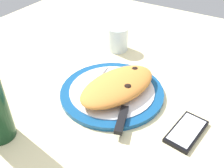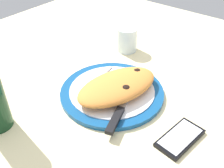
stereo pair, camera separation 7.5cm
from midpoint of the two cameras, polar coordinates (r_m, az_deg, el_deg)
The scene contains 7 objects.
ground_plane at distance 78.30cm, azimuth -2.75°, elevation -3.12°, with size 150.00×150.00×3.00cm, color beige.
plate at distance 76.86cm, azimuth -2.80°, elevation -1.81°, with size 30.41×30.41×1.64cm.
calzone at distance 74.16cm, azimuth -1.52°, elevation -0.39°, with size 28.01×19.90×4.47cm.
fork at distance 78.53cm, azimuth -6.90°, elevation -0.14°, with size 16.93×4.11×0.40cm.
knife at distance 68.21cm, azimuth -0.55°, elevation -6.25°, with size 21.87×8.77×1.20cm.
smartphone at distance 67.20cm, azimuth 12.88°, elevation -10.17°, with size 13.42×8.03×1.16cm.
water_glass at distance 97.78cm, azimuth -0.96°, elevation 9.49°, with size 7.60×7.60×8.85cm.
Camera 1 is at (51.41, 31.36, 48.69)cm, focal length 41.84 mm.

